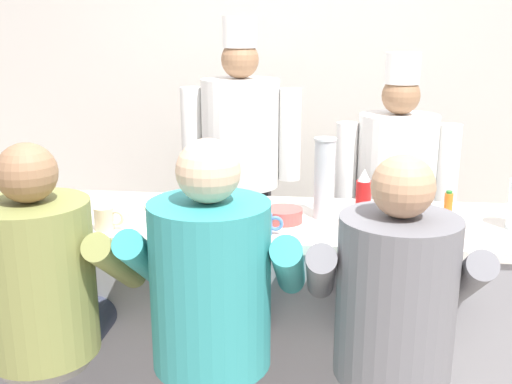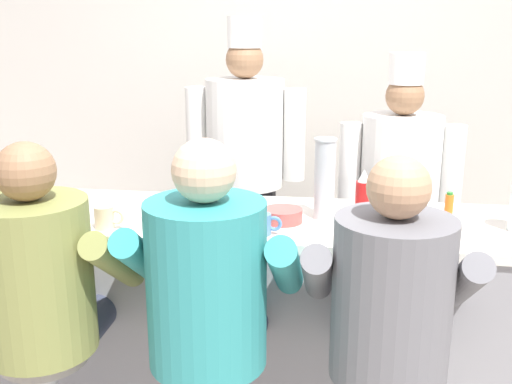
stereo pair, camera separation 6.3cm
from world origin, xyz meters
name	(u,v)px [view 1 (the left image)]	position (x,y,z in m)	size (l,w,h in m)	color
wall_back	(295,89)	(0.00, 1.96, 1.35)	(10.00, 0.06, 2.70)	beige
diner_counter	(272,318)	(0.00, 0.33, 0.48)	(2.38, 0.67, 0.96)	gray
ketchup_bottle_red	(363,201)	(0.37, 0.23, 1.08)	(0.06, 0.06, 0.25)	red
hot_sauce_bottle_orange	(448,211)	(0.71, 0.26, 1.04)	(0.03, 0.03, 0.16)	orange
breakfast_plate	(156,211)	(-0.52, 0.32, 0.97)	(0.24, 0.24, 0.05)	white
cereal_bowl	(283,215)	(0.05, 0.28, 0.99)	(0.16, 0.16, 0.06)	#B24C47
coffee_mug_blue	(264,224)	(-0.02, 0.11, 1.00)	(0.12, 0.08, 0.08)	#4C7AB2
coffee_mug_tan	(105,219)	(-0.66, 0.09, 1.01)	(0.13, 0.08, 0.09)	beige
cup_stack_steel	(324,178)	(0.22, 0.35, 1.13)	(0.10, 0.10, 0.35)	#B7BABF
napkin_dispenser_chrome	(188,213)	(-0.33, 0.16, 1.02)	(0.12, 0.07, 0.12)	silver
diner_seated_olive	(43,286)	(-0.78, -0.23, 0.85)	(0.61, 0.60, 1.38)	#B2B5BA
diner_seated_teal	(213,291)	(-0.16, -0.23, 0.86)	(0.63, 0.62, 1.41)	#B2B5BA
diner_seated_grey	(394,305)	(0.46, -0.23, 0.85)	(0.60, 0.59, 1.37)	#B2B5BA
cook_in_whites_near	(241,159)	(-0.28, 1.32, 1.00)	(0.71, 0.45, 1.81)	#232328
cook_in_whites_far	(395,194)	(0.59, 1.00, 0.90)	(0.64, 0.41, 1.63)	#232328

